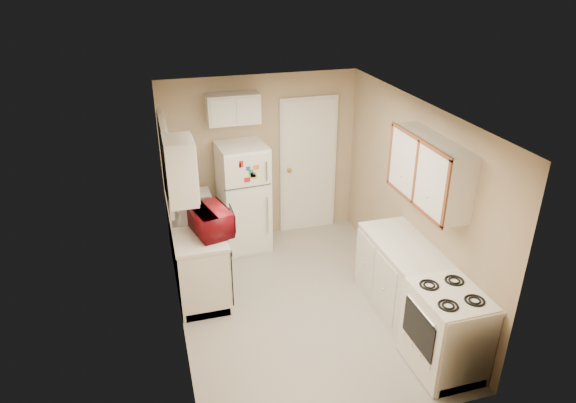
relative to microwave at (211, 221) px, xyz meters
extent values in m
plane|color=beige|center=(0.95, -0.44, -1.05)|extent=(3.80, 3.80, 0.00)
plane|color=white|center=(0.95, -0.44, 1.35)|extent=(3.80, 3.80, 0.00)
plane|color=tan|center=(-0.45, -0.44, 0.15)|extent=(3.80, 3.80, 0.00)
plane|color=tan|center=(2.35, -0.44, 0.15)|extent=(3.80, 3.80, 0.00)
plane|color=tan|center=(0.95, 1.46, 0.15)|extent=(2.80, 2.80, 0.00)
plane|color=tan|center=(0.95, -2.34, 0.15)|extent=(2.80, 2.80, 0.00)
cube|color=silver|center=(-0.15, 0.46, -0.60)|extent=(0.60, 1.80, 0.90)
cube|color=black|center=(0.14, -0.14, -0.56)|extent=(0.03, 0.58, 0.72)
cube|color=gray|center=(-0.15, 0.61, -0.19)|extent=(0.54, 0.74, 0.16)
imported|color=maroon|center=(0.00, 0.00, 0.00)|extent=(0.62, 0.44, 0.37)
imported|color=silver|center=(-0.20, 1.05, -0.05)|extent=(0.11, 0.11, 0.20)
cube|color=silver|center=(-0.41, 0.61, 0.55)|extent=(0.10, 0.98, 1.08)
cube|color=silver|center=(-0.30, -0.22, 0.75)|extent=(0.30, 0.45, 0.70)
cube|color=white|center=(0.60, 1.11, -0.27)|extent=(0.68, 0.67, 1.55)
cube|color=silver|center=(0.55, 1.31, 0.95)|extent=(0.70, 0.30, 0.40)
cube|color=white|center=(1.65, 1.42, -0.03)|extent=(0.86, 0.06, 2.08)
cube|color=silver|center=(2.05, -1.24, -0.60)|extent=(0.60, 2.00, 0.90)
cube|color=white|center=(2.02, -1.85, -0.60)|extent=(0.61, 0.75, 0.90)
cube|color=silver|center=(2.20, -0.94, 0.75)|extent=(0.30, 1.20, 0.70)
camera|label=1|loc=(-0.60, -5.30, 2.76)|focal=32.00mm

